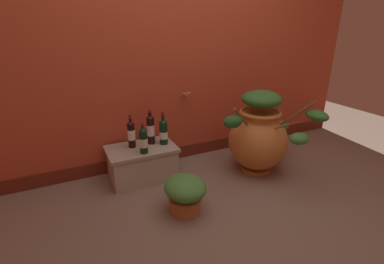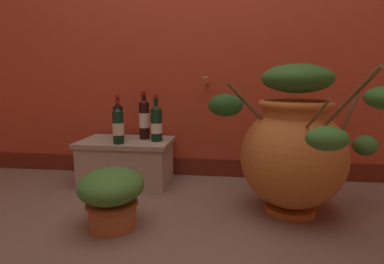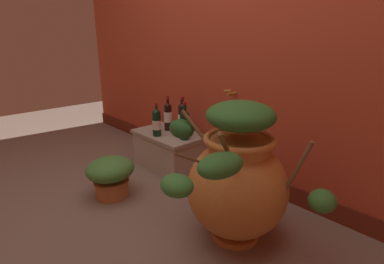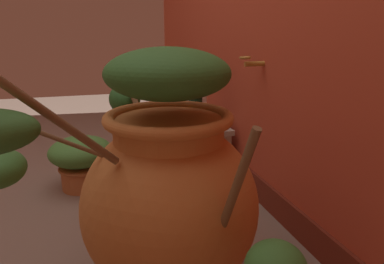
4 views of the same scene
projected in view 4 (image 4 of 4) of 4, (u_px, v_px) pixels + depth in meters
The scene contains 8 objects.
ground_plane at pixel (37, 223), 1.56m from camera, with size 7.00×7.00×0.00m, color #7A6656.
terracotta_urn at pixel (167, 188), 1.06m from camera, with size 0.95×0.82×0.81m.
stone_ledge at pixel (187, 141), 2.20m from camera, with size 0.63×0.40×0.31m.
wine_bottle_left at pixel (191, 97), 2.20m from camera, with size 0.07×0.07×0.31m.
wine_bottle_middle at pixel (196, 108), 1.92m from camera, with size 0.08×0.08×0.32m.
wine_bottle_right at pixel (201, 100), 2.03m from camera, with size 0.07×0.07×0.34m.
wine_bottle_back at pixel (167, 102), 2.10m from camera, with size 0.07×0.07×0.28m.
potted_shrub at pixel (81, 159), 1.88m from camera, with size 0.32×0.35×0.30m.
Camera 4 is at (1.53, 0.29, 0.85)m, focal length 31.39 mm.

